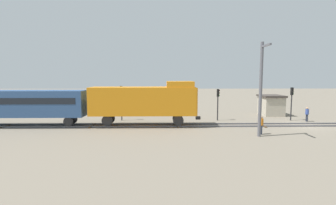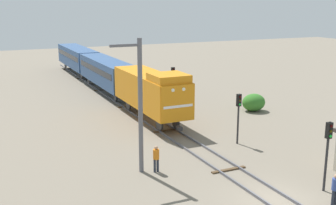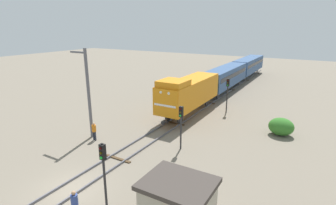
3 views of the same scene
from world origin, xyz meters
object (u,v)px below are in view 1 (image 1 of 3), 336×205
(passenger_car_leading, at_px, (18,103))
(worker_near_track, at_px, (307,113))
(relay_hut, at_px, (271,105))
(locomotive, at_px, (145,100))
(traffic_signal_near, at_px, (292,97))
(catenary_mast, at_px, (261,87))
(worker_by_signal, at_px, (261,124))
(traffic_signal_mid, at_px, (218,99))
(traffic_signal_far, at_px, (122,97))

(passenger_car_leading, xyz_separation_m, worker_near_track, (2.40, -32.07, -1.53))
(worker_near_track, height_order, relay_hut, relay_hut)
(locomotive, bearing_deg, passenger_car_leading, 90.00)
(traffic_signal_near, bearing_deg, catenary_mast, 140.29)
(worker_by_signal, bearing_deg, traffic_signal_mid, 17.65)
(catenary_mast, bearing_deg, worker_by_signal, -28.58)
(passenger_car_leading, distance_m, traffic_signal_near, 30.73)
(traffic_signal_far, relative_size, catenary_mast, 0.50)
(catenary_mast, bearing_deg, passenger_car_leading, 77.95)
(catenary_mast, bearing_deg, traffic_signal_mid, 12.87)
(passenger_car_leading, xyz_separation_m, catenary_mast, (-5.06, -23.71, 1.84))
(locomotive, relative_size, worker_by_signal, 6.82)
(locomotive, relative_size, traffic_signal_near, 2.92)
(locomotive, height_order, traffic_signal_far, locomotive)
(passenger_car_leading, bearing_deg, worker_by_signal, -99.86)
(traffic_signal_near, height_order, catenary_mast, catenary_mast)
(traffic_signal_mid, distance_m, worker_near_track, 10.47)
(traffic_signal_mid, bearing_deg, worker_near_track, -95.55)
(worker_near_track, bearing_deg, locomotive, 85.92)
(relay_hut, bearing_deg, worker_by_signal, 153.85)
(traffic_signal_mid, height_order, catenary_mast, catenary_mast)
(traffic_signal_near, bearing_deg, traffic_signal_far, 88.87)
(traffic_signal_far, relative_size, worker_by_signal, 2.43)
(locomotive, relative_size, passenger_car_leading, 0.83)
(locomotive, distance_m, relay_hut, 18.25)
(traffic_signal_mid, distance_m, relay_hut, 9.20)
(locomotive, bearing_deg, traffic_signal_near, -79.48)
(traffic_signal_near, distance_m, worker_near_track, 2.46)
(worker_by_signal, bearing_deg, relay_hut, -26.04)
(worker_near_track, distance_m, relay_hut, 5.55)
(traffic_signal_mid, bearing_deg, worker_by_signal, -162.46)
(worker_near_track, bearing_deg, passenger_car_leading, 82.90)
(traffic_signal_mid, bearing_deg, locomotive, 111.95)
(passenger_car_leading, height_order, traffic_signal_near, traffic_signal_near)
(passenger_car_leading, height_order, traffic_signal_far, traffic_signal_far)
(traffic_signal_near, xyz_separation_m, relay_hut, (4.30, 0.65, -1.37))
(traffic_signal_far, bearing_deg, traffic_signal_near, -91.13)
(worker_by_signal, bearing_deg, locomotive, 68.93)
(traffic_signal_near, xyz_separation_m, worker_by_signal, (-7.40, 6.39, -1.77))
(relay_hut, bearing_deg, traffic_signal_far, 101.22)
(passenger_car_leading, relative_size, relay_hut, 4.00)
(worker_by_signal, distance_m, relay_hut, 13.04)
(worker_by_signal, height_order, catenary_mast, catenary_mast)
(worker_by_signal, relative_size, relay_hut, 0.49)
(traffic_signal_near, height_order, worker_by_signal, traffic_signal_near)
(traffic_signal_far, height_order, worker_by_signal, traffic_signal_far)
(passenger_car_leading, relative_size, traffic_signal_far, 3.39)
(traffic_signal_mid, bearing_deg, passenger_car_leading, 98.88)
(passenger_car_leading, bearing_deg, traffic_signal_far, -70.67)
(traffic_signal_mid, bearing_deg, traffic_signal_near, -91.30)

